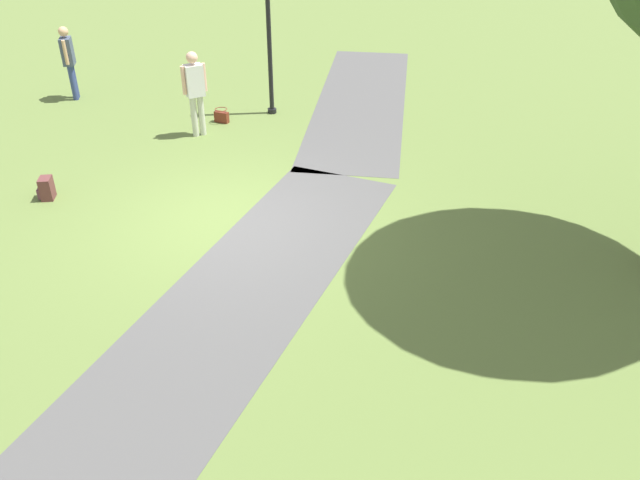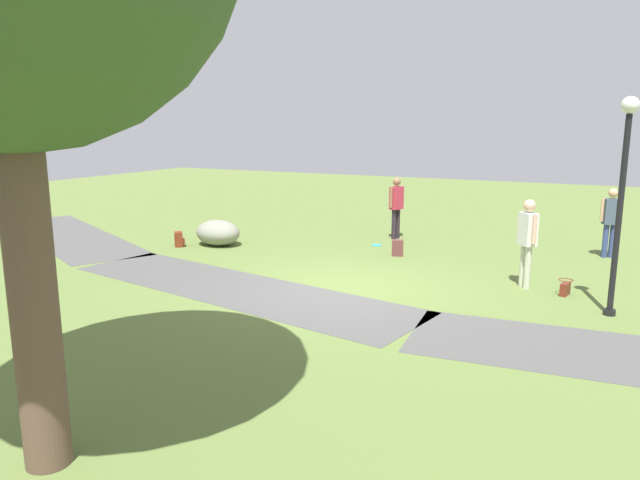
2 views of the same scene
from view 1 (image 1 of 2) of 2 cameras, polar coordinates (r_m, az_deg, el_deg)
The scene contains 8 objects.
ground_plane at distance 11.01m, azimuth -8.02°, elevation 1.77°, with size 48.00×48.00×0.00m, color #5D7337.
footpath_segment_near at distance 16.01m, azimuth 3.62°, elevation 12.04°, with size 8.15×2.73×0.01m.
footpath_segment_mid at distance 9.25m, azimuth -6.72°, elevation -4.71°, with size 8.23×3.41×0.01m.
lamp_post at distance 14.64m, azimuth -4.56°, elevation 19.28°, with size 0.28×0.28×3.67m.
woman_with_handbag at distance 13.94m, azimuth -10.86°, elevation 12.93°, with size 0.42×0.43×1.78m.
man_near_boulder at distance 16.88m, azimuth -21.09°, elevation 14.62°, with size 0.49×0.36×1.70m.
handbag_on_grass at distance 14.85m, azimuth -8.59°, elevation 10.64°, with size 0.32×0.34×0.31m.
spare_backpack_on_lawn at distance 12.42m, azimuth -22.77°, elevation 4.15°, with size 0.33×0.32×0.40m.
Camera 1 is at (8.83, 3.55, 5.55)m, focal length 36.67 mm.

